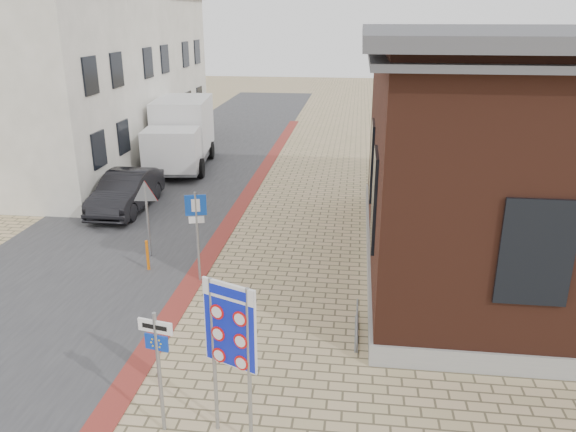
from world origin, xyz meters
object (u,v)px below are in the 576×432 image
at_px(sedan, 126,191).
at_px(essen_sign, 158,354).
at_px(parking_sign, 197,221).
at_px(border_sign, 230,329).
at_px(bollard, 148,255).
at_px(box_truck, 181,133).

height_order(sedan, essen_sign, essen_sign).
bearing_deg(parking_sign, sedan, 113.16).
xyz_separation_m(border_sign, essen_sign, (-1.30, -0.00, -0.61)).
relative_size(essen_sign, bollard, 2.56).
bearing_deg(essen_sign, box_truck, 117.48).
xyz_separation_m(essen_sign, bollard, (-2.70, 6.50, -1.12)).
bearing_deg(border_sign, essen_sign, -157.16).
bearing_deg(box_truck, sedan, -98.76).
height_order(essen_sign, parking_sign, parking_sign).
bearing_deg(sedan, box_truck, 87.79).
height_order(sedan, bollard, sedan).
relative_size(border_sign, parking_sign, 1.15).
height_order(essen_sign, bollard, essen_sign).
relative_size(sedan, box_truck, 0.70).
relative_size(sedan, border_sign, 1.48).
xyz_separation_m(parking_sign, bollard, (-1.70, 0.50, -1.34)).
distance_m(box_truck, bollard, 12.11).
distance_m(sedan, bollard, 5.88).
bearing_deg(bollard, border_sign, -58.39).
bearing_deg(box_truck, essen_sign, -81.12).
xyz_separation_m(essen_sign, parking_sign, (-1.00, 6.00, 0.22)).
height_order(border_sign, essen_sign, border_sign).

